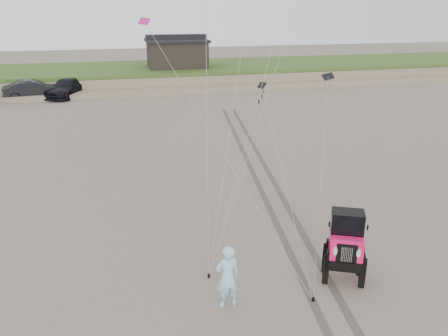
{
  "coord_description": "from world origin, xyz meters",
  "views": [
    {
      "loc": [
        -4.64,
        -10.77,
        7.88
      ],
      "look_at": [
        -1.23,
        3.0,
        2.6
      ],
      "focal_mm": 35.0,
      "sensor_mm": 36.0,
      "label": 1
    }
  ],
  "objects": [
    {
      "name": "man",
      "position": [
        -2.11,
        -0.98,
        0.95
      ],
      "size": [
        0.72,
        0.51,
        1.89
      ],
      "primitive_type": "imported",
      "rotation": [
        0.0,
        0.0,
        3.23
      ],
      "color": "#92D7E2",
      "rests_on": "ground"
    },
    {
      "name": "truck_b",
      "position": [
        -11.73,
        31.1,
        0.85
      ],
      "size": [
        5.35,
        2.45,
        1.7
      ],
      "primitive_type": "imported",
      "rotation": [
        0.0,
        0.0,
        1.7
      ],
      "color": "black",
      "rests_on": "ground"
    },
    {
      "name": "jeep",
      "position": [
        1.59,
        -0.64,
        0.9
      ],
      "size": [
        3.9,
        5.23,
        1.79
      ],
      "primitive_type": null,
      "rotation": [
        0.0,
        0.0,
        -0.43
      ],
      "color": "#FF1662",
      "rests_on": "ground"
    },
    {
      "name": "ground",
      "position": [
        0.0,
        0.0,
        0.0
      ],
      "size": [
        160.0,
        160.0,
        0.0
      ],
      "primitive_type": "plane",
      "color": "#6B6054",
      "rests_on": "ground"
    },
    {
      "name": "stake_aux",
      "position": [
        0.3,
        -1.38,
        0.06
      ],
      "size": [
        0.08,
        0.08,
        0.12
      ],
      "primitive_type": "cylinder",
      "color": "black",
      "rests_on": "ground"
    },
    {
      "name": "stake_main",
      "position": [
        -2.34,
        0.47,
        0.06
      ],
      "size": [
        0.08,
        0.08,
        0.12
      ],
      "primitive_type": "cylinder",
      "color": "black",
      "rests_on": "ground"
    },
    {
      "name": "dune_ridge",
      "position": [
        0.0,
        37.5,
        0.82
      ],
      "size": [
        160.0,
        14.25,
        1.73
      ],
      "color": "#7A6B54",
      "rests_on": "ground"
    },
    {
      "name": "cabin",
      "position": [
        2.0,
        37.0,
        3.24
      ],
      "size": [
        6.4,
        5.4,
        3.35
      ],
      "color": "black",
      "rests_on": "dune_ridge"
    },
    {
      "name": "tire_tracks",
      "position": [
        2.0,
        8.0,
        0.0
      ],
      "size": [
        5.22,
        29.74,
        0.01
      ],
      "color": "#4C443D",
      "rests_on": "ground"
    },
    {
      "name": "truck_c",
      "position": [
        -8.95,
        31.72,
        0.82
      ],
      "size": [
        4.34,
        6.07,
        1.63
      ],
      "primitive_type": "imported",
      "rotation": [
        0.0,
        0.0,
        -0.41
      ],
      "color": "black",
      "rests_on": "ground"
    }
  ]
}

